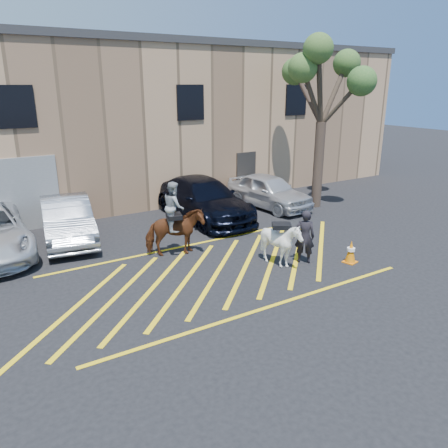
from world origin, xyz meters
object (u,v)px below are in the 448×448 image
car_blue_suv (204,199)px  mounted_bay (174,226)px  car_silver_sedan (67,220)px  handler (305,237)px  traffic_cone (351,252)px  car_white_suv (269,191)px  saddled_white (281,243)px  tree (324,76)px

car_blue_suv → mounted_bay: bearing=-132.7°
car_silver_sedan → handler: handler is taller
mounted_bay → traffic_cone: bearing=-38.0°
car_white_suv → saddled_white: bearing=-130.3°
car_white_suv → saddled_white: 6.77m
car_silver_sedan → traffic_cone: (7.06, -6.82, -0.40)m
car_white_suv → tree: tree is taller
car_silver_sedan → saddled_white: size_ratio=2.66×
car_blue_suv → car_silver_sedan: bearing=177.1°
car_white_suv → tree: bearing=-34.1°
saddled_white → mounted_bay: bearing=133.6°
car_blue_suv → car_white_suv: car_blue_suv is taller
mounted_bay → car_blue_suv: bearing=48.1°
car_blue_suv → mounted_bay: mounted_bay is taller
car_blue_suv → handler: handler is taller
car_silver_sedan → saddled_white: car_silver_sedan is taller
handler → mounted_bay: size_ratio=0.69×
mounted_bay → saddled_white: bearing=-46.4°
car_silver_sedan → handler: (5.81, -6.03, 0.09)m
handler → traffic_cone: 1.56m
car_blue_suv → traffic_cone: size_ratio=7.75×
traffic_cone → tree: (3.69, 5.54, 5.33)m
saddled_white → car_white_suv: bearing=55.9°
traffic_cone → car_silver_sedan: bearing=136.0°
car_blue_suv → tree: size_ratio=0.77×
car_silver_sedan → mounted_bay: 4.27m
car_silver_sedan → handler: 8.38m
car_blue_suv → saddled_white: car_blue_suv is taller
traffic_cone → handler: bearing=147.6°
car_blue_suv → mounted_bay: 4.25m
handler → traffic_cone: size_ratio=2.34×
car_silver_sedan → car_blue_suv: (5.47, -0.19, 0.05)m
car_silver_sedan → tree: tree is taller
car_blue_suv → car_white_suv: 3.34m
car_silver_sedan → car_blue_suv: size_ratio=0.82×
car_blue_suv → saddled_white: 5.68m
saddled_white → tree: size_ratio=0.24×
car_silver_sedan → mounted_bay: bearing=-43.9°
car_silver_sedan → car_blue_suv: bearing=5.9°
car_silver_sedan → mounted_bay: (2.63, -3.36, 0.23)m
saddled_white → tree: (5.74, 4.57, 4.95)m
car_blue_suv → car_white_suv: (3.34, -0.06, -0.07)m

